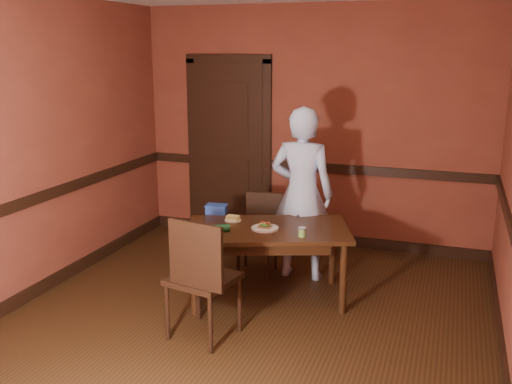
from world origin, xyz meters
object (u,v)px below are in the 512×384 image
Objects in this scene: dining_table at (268,263)px; sandwich_plate at (265,227)px; person at (302,194)px; cheese_saucer at (233,219)px; sauce_jar at (302,232)px; food_tub at (217,209)px; chair_far at (257,235)px; chair_near at (203,276)px.

sandwich_plate reaches higher than dining_table.
person is at bearing 56.05° from dining_table.
sauce_jar is at bearing -17.95° from cheese_saucer.
sandwich_plate is (-0.01, -0.05, 0.35)m from dining_table.
dining_table is at bearing -32.44° from food_tub.
person reaches higher than chair_far.
sandwich_plate is at bearing -21.56° from cheese_saucer.
chair_near is 0.59× the size of person.
dining_table is at bearing -68.52° from chair_far.
person is 0.84m from food_tub.
food_tub is at bearing 144.09° from cheese_saucer.
food_tub reaches higher than cheese_saucer.
dining_table is 0.76m from food_tub.
chair_near is at bearing -130.59° from sauce_jar.
sandwich_plate is (0.27, -0.57, 0.28)m from chair_far.
chair_near is at bearing -82.55° from cheese_saucer.
chair_far is 0.69m from sandwich_plate.
food_tub is at bearing -148.97° from chair_far.
chair_far reaches higher than sauce_jar.
person reaches higher than sandwich_plate.
person is 0.69m from sandwich_plate.
food_tub is (-0.61, 0.27, 0.38)m from dining_table.
cheese_saucer reaches higher than dining_table.
dining_table is 0.53m from sauce_jar.
dining_table is 9.30× the size of cheese_saucer.
sandwich_plate is 1.08× the size of food_tub.
chair_far is at bearing 98.44° from dining_table.
sandwich_plate is (0.24, 0.79, 0.19)m from chair_near.
chair_near is 12.67× the size of sauce_jar.
cheese_saucer is (-0.52, -0.51, -0.16)m from person.
chair_far is 5.25× the size of cheese_saucer.
dining_table is at bearing 75.04° from person.
person is 11.03× the size of cheese_saucer.
chair_near is 4.50× the size of food_tub.
chair_near is at bearing 73.41° from person.
dining_table is 5.92× the size of sandwich_plate.
chair_near is at bearing -95.68° from chair_far.
chair_far is at bearing 29.30° from food_tub.
food_tub is at bearing 157.08° from sauce_jar.
chair_near is 0.95m from sauce_jar.
sauce_jar is at bearing 104.11° from person.
chair_near is 1.18m from food_tub.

